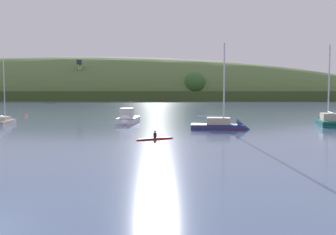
{
  "coord_description": "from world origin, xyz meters",
  "views": [
    {
      "loc": [
        8.19,
        -11.19,
        4.75
      ],
      "look_at": [
        5.48,
        27.59,
        1.99
      ],
      "focal_mm": 39.39,
      "sensor_mm": 36.0,
      "label": 1
    }
  ],
  "objects_px": {
    "sailboat_near_mooring": "(225,127)",
    "sailboat_far_left": "(328,123)",
    "canoe_with_paddler": "(155,139)",
    "mooring_buoy_foreground": "(25,116)",
    "fishing_boat_moored": "(128,120)",
    "sailboat_midwater_white": "(5,123)",
    "dockside_crane": "(80,80)"
  },
  "relations": [
    {
      "from": "dockside_crane",
      "to": "fishing_boat_moored",
      "type": "xyz_separation_m",
      "value": [
        53.66,
        -148.9,
        -10.82
      ]
    },
    {
      "from": "canoe_with_paddler",
      "to": "dockside_crane",
      "type": "bearing_deg",
      "value": 78.61
    },
    {
      "from": "sailboat_midwater_white",
      "to": "mooring_buoy_foreground",
      "type": "height_order",
      "value": "sailboat_midwater_white"
    },
    {
      "from": "dockside_crane",
      "to": "sailboat_midwater_white",
      "type": "xyz_separation_m",
      "value": [
        36.08,
        -151.3,
        -11.09
      ]
    },
    {
      "from": "sailboat_far_left",
      "to": "fishing_boat_moored",
      "type": "relative_size",
      "value": 1.87
    },
    {
      "from": "sailboat_midwater_white",
      "to": "dockside_crane",
      "type": "bearing_deg",
      "value": 5.74
    },
    {
      "from": "fishing_boat_moored",
      "to": "mooring_buoy_foreground",
      "type": "distance_m",
      "value": 26.71
    },
    {
      "from": "sailboat_near_mooring",
      "to": "dockside_crane",
      "type": "bearing_deg",
      "value": 116.53
    },
    {
      "from": "fishing_boat_moored",
      "to": "sailboat_far_left",
      "type": "bearing_deg",
      "value": 88.5
    },
    {
      "from": "fishing_boat_moored",
      "to": "sailboat_midwater_white",
      "type": "bearing_deg",
      "value": -81.83
    },
    {
      "from": "sailboat_far_left",
      "to": "fishing_boat_moored",
      "type": "bearing_deg",
      "value": 97.7
    },
    {
      "from": "sailboat_far_left",
      "to": "mooring_buoy_foreground",
      "type": "relative_size",
      "value": 14.93
    },
    {
      "from": "fishing_boat_moored",
      "to": "sailboat_near_mooring",
      "type": "bearing_deg",
      "value": 60.47
    },
    {
      "from": "mooring_buoy_foreground",
      "to": "fishing_boat_moored",
      "type": "bearing_deg",
      "value": -32.73
    },
    {
      "from": "dockside_crane",
      "to": "sailboat_near_mooring",
      "type": "xyz_separation_m",
      "value": [
        67.33,
        -156.78,
        -11.0
      ]
    },
    {
      "from": "sailboat_near_mooring",
      "to": "sailboat_far_left",
      "type": "bearing_deg",
      "value": 28.14
    },
    {
      "from": "sailboat_far_left",
      "to": "mooring_buoy_foreground",
      "type": "height_order",
      "value": "sailboat_far_left"
    },
    {
      "from": "canoe_with_paddler",
      "to": "mooring_buoy_foreground",
      "type": "relative_size",
      "value": 4.7
    },
    {
      "from": "sailboat_midwater_white",
      "to": "fishing_boat_moored",
      "type": "height_order",
      "value": "sailboat_midwater_white"
    },
    {
      "from": "sailboat_far_left",
      "to": "mooring_buoy_foreground",
      "type": "xyz_separation_m",
      "value": [
        -51.07,
        15.4,
        -0.28
      ]
    },
    {
      "from": "sailboat_far_left",
      "to": "canoe_with_paddler",
      "type": "height_order",
      "value": "sailboat_far_left"
    },
    {
      "from": "sailboat_midwater_white",
      "to": "canoe_with_paddler",
      "type": "relative_size",
      "value": 2.65
    },
    {
      "from": "sailboat_midwater_white",
      "to": "sailboat_far_left",
      "type": "bearing_deg",
      "value": -95.89
    },
    {
      "from": "sailboat_midwater_white",
      "to": "mooring_buoy_foreground",
      "type": "xyz_separation_m",
      "value": [
        -4.88,
        16.83,
        -0.2
      ]
    },
    {
      "from": "sailboat_far_left",
      "to": "dockside_crane",
      "type": "bearing_deg",
      "value": 38.38
    },
    {
      "from": "sailboat_midwater_white",
      "to": "fishing_boat_moored",
      "type": "distance_m",
      "value": 17.75
    },
    {
      "from": "fishing_boat_moored",
      "to": "mooring_buoy_foreground",
      "type": "xyz_separation_m",
      "value": [
        -22.47,
        14.44,
        -0.46
      ]
    },
    {
      "from": "dockside_crane",
      "to": "sailboat_far_left",
      "type": "xyz_separation_m",
      "value": [
        82.27,
        -149.86,
        -11.0
      ]
    },
    {
      "from": "sailboat_near_mooring",
      "to": "sailboat_far_left",
      "type": "relative_size",
      "value": 0.95
    },
    {
      "from": "sailboat_midwater_white",
      "to": "fishing_boat_moored",
      "type": "xyz_separation_m",
      "value": [
        17.59,
        2.39,
        0.27
      ]
    },
    {
      "from": "fishing_boat_moored",
      "to": "mooring_buoy_foreground",
      "type": "bearing_deg",
      "value": -122.31
    },
    {
      "from": "sailboat_near_mooring",
      "to": "fishing_boat_moored",
      "type": "height_order",
      "value": "sailboat_near_mooring"
    }
  ]
}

